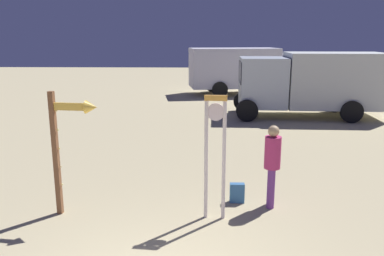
# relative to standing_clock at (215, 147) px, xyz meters

# --- Properties ---
(standing_clock) EXTENTS (0.42, 0.12, 2.40)m
(standing_clock) POSITION_rel_standing_clock_xyz_m (0.00, 0.00, 0.00)
(standing_clock) COLOR silver
(standing_clock) RESTS_ON ground_plane
(arrow_sign) EXTENTS (0.95, 0.28, 2.44)m
(arrow_sign) POSITION_rel_standing_clock_xyz_m (-2.77, 0.07, 0.22)
(arrow_sign) COLOR brown
(arrow_sign) RESTS_ON ground_plane
(person_near_clock) EXTENTS (0.33, 0.33, 1.72)m
(person_near_clock) POSITION_rel_standing_clock_xyz_m (1.17, 0.55, -0.46)
(person_near_clock) COLOR #73388B
(person_near_clock) RESTS_ON ground_plane
(backpack) EXTENTS (0.31, 0.18, 0.42)m
(backpack) POSITION_rel_standing_clock_xyz_m (0.50, 0.74, -1.21)
(backpack) COLOR teal
(backpack) RESTS_ON ground_plane
(box_truck_near) EXTENTS (6.30, 2.75, 2.76)m
(box_truck_near) POSITION_rel_standing_clock_xyz_m (4.44, 10.01, 0.13)
(box_truck_near) COLOR silver
(box_truck_near) RESTS_ON ground_plane
(box_truck_far) EXTENTS (7.53, 3.69, 2.74)m
(box_truck_far) POSITION_rel_standing_clock_xyz_m (2.34, 16.95, 0.12)
(box_truck_far) COLOR silver
(box_truck_far) RESTS_ON ground_plane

